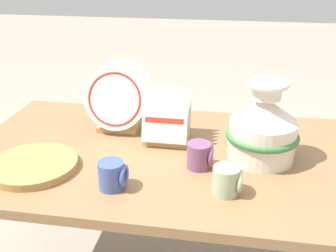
% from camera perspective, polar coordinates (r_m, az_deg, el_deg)
% --- Properties ---
extents(display_table, '(1.53, 0.87, 0.65)m').
position_cam_1_polar(display_table, '(1.52, 0.00, -5.98)').
color(display_table, olive).
rests_on(display_table, ground_plane).
extents(ceramic_vase, '(0.26, 0.26, 0.30)m').
position_cam_1_polar(ceramic_vase, '(1.44, 13.63, -0.14)').
color(ceramic_vase, silver).
rests_on(ceramic_vase, display_table).
extents(dish_rack_round_plates, '(0.26, 0.20, 0.28)m').
position_cam_1_polar(dish_rack_round_plates, '(1.65, -7.20, 3.44)').
color(dish_rack_round_plates, tan).
rests_on(dish_rack_round_plates, display_table).
extents(dish_rack_square_plates, '(0.17, 0.18, 0.20)m').
position_cam_1_polar(dish_rack_square_plates, '(1.55, -0.10, 0.55)').
color(dish_rack_square_plates, tan).
rests_on(dish_rack_square_plates, display_table).
extents(wicker_charger_stack, '(0.30, 0.30, 0.03)m').
position_cam_1_polar(wicker_charger_stack, '(1.45, -18.85, -5.40)').
color(wicker_charger_stack, '#AD7F47').
rests_on(wicker_charger_stack, display_table).
extents(mug_plum_glaze, '(0.09, 0.08, 0.09)m').
position_cam_1_polar(mug_plum_glaze, '(1.37, 4.68, -4.29)').
color(mug_plum_glaze, '#7A4770').
rests_on(mug_plum_glaze, display_table).
extents(mug_sage_glaze, '(0.09, 0.08, 0.09)m').
position_cam_1_polar(mug_sage_glaze, '(1.24, 8.61, -7.84)').
color(mug_sage_glaze, '#9EB28E').
rests_on(mug_sage_glaze, display_table).
extents(mug_cobalt_glaze, '(0.09, 0.08, 0.09)m').
position_cam_1_polar(mug_cobalt_glaze, '(1.27, -8.01, -7.08)').
color(mug_cobalt_glaze, '#42569E').
rests_on(mug_cobalt_glaze, display_table).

